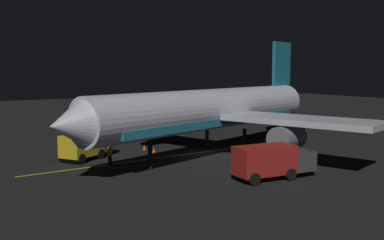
# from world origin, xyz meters

# --- Properties ---
(ground_plane) EXTENTS (180.00, 180.00, 0.20)m
(ground_plane) POSITION_xyz_m (0.00, 0.00, -0.10)
(ground_plane) COLOR black
(apron_guide_stripe) EXTENTS (2.05, 26.85, 0.01)m
(apron_guide_stripe) POSITION_xyz_m (1.52, 4.00, 0.00)
(apron_guide_stripe) COLOR gold
(apron_guide_stripe) RESTS_ON ground_plane
(airliner) EXTENTS (30.54, 34.83, 11.22)m
(airliner) POSITION_xyz_m (0.18, -0.55, 4.20)
(airliner) COLOR silver
(airliner) RESTS_ON ground_plane
(baggage_truck) EXTENTS (4.83, 5.88, 2.39)m
(baggage_truck) POSITION_xyz_m (4.45, 10.52, 1.23)
(baggage_truck) COLOR gold
(baggage_truck) RESTS_ON ground_plane
(catering_truck) EXTENTS (2.70, 6.53, 2.54)m
(catering_truck) POSITION_xyz_m (-10.08, 1.35, 1.31)
(catering_truck) COLOR maroon
(catering_truck) RESTS_ON ground_plane
(ground_crew_worker) EXTENTS (0.40, 0.40, 1.74)m
(ground_crew_worker) POSITION_xyz_m (1.03, 9.62, 0.89)
(ground_crew_worker) COLOR black
(ground_crew_worker) RESTS_ON ground_plane
(traffic_cone_near_left) EXTENTS (0.50, 0.50, 0.55)m
(traffic_cone_near_left) POSITION_xyz_m (7.62, 11.03, 0.25)
(traffic_cone_near_left) COLOR #EA590F
(traffic_cone_near_left) RESTS_ON ground_plane
(traffic_cone_near_right) EXTENTS (0.50, 0.50, 0.55)m
(traffic_cone_near_right) POSITION_xyz_m (3.92, 3.94, 0.25)
(traffic_cone_near_right) COLOR #EA590F
(traffic_cone_near_right) RESTS_ON ground_plane
(traffic_cone_under_wing) EXTENTS (0.50, 0.50, 0.55)m
(traffic_cone_under_wing) POSITION_xyz_m (5.73, 4.08, 0.25)
(traffic_cone_under_wing) COLOR #EA590F
(traffic_cone_under_wing) RESTS_ON ground_plane
(traffic_cone_far) EXTENTS (0.50, 0.50, 0.55)m
(traffic_cone_far) POSITION_xyz_m (5.91, 9.33, 0.25)
(traffic_cone_far) COLOR #EA590F
(traffic_cone_far) RESTS_ON ground_plane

